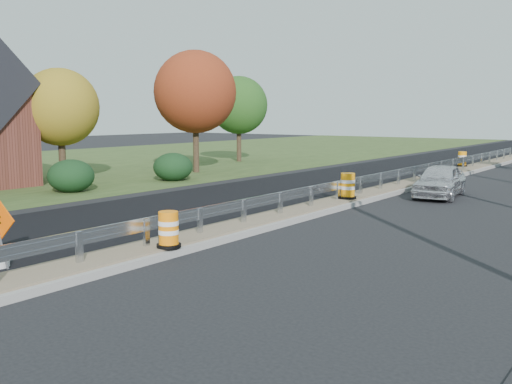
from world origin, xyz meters
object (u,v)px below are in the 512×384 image
Objects in this scene: barrel_median_mid at (348,186)px; barrel_median_far at (462,159)px; barrel_median_near at (169,230)px; car_silver at (440,181)px.

barrel_median_far is at bearing 92.60° from barrel_median_mid.
barrel_median_near is 0.89× the size of barrel_median_mid.
barrel_median_mid reaches higher than barrel_median_far.
barrel_median_far is (-0.78, 17.18, -0.03)m from barrel_median_mid.
car_silver is at bearing 61.94° from barrel_median_mid.
barrel_median_mid reaches higher than barrel_median_near.
barrel_median_near is at bearing -104.75° from car_silver.
barrel_median_mid is (-0.32, 10.13, 0.05)m from barrel_median_near.
barrel_median_far is at bearing 92.31° from barrel_median_near.
barrel_median_mid is 0.24× the size of car_silver.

